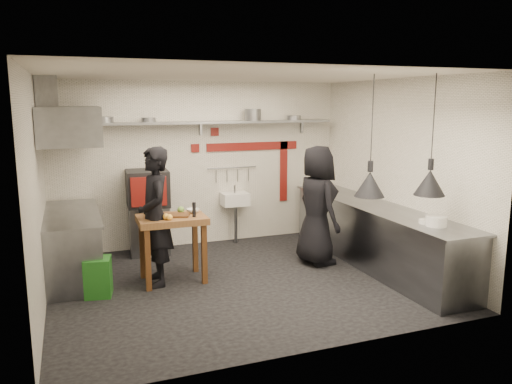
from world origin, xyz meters
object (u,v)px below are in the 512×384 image
object	(u,v)px
chef_left	(155,217)
chef_right	(317,205)
combi_oven	(148,188)
oven_stand	(149,229)
prep_table	(173,249)
green_bin	(98,277)

from	to	relation	value
chef_left	chef_right	xyz separation A→B (m)	(2.46, 0.03, -0.03)
combi_oven	chef_left	xyz separation A→B (m)	(-0.12, -1.42, -0.15)
oven_stand	chef_right	size ratio (longest dim) A/B	0.44
prep_table	combi_oven	bearing A→B (deg)	95.15
green_bin	chef_right	world-z (taller)	chef_right
oven_stand	chef_right	xyz separation A→B (m)	(2.33, -1.43, 0.51)
chef_right	oven_stand	bearing A→B (deg)	54.85
oven_stand	prep_table	size ratio (longest dim) A/B	0.87
oven_stand	combi_oven	size ratio (longest dim) A/B	1.22
chef_right	chef_left	bearing A→B (deg)	86.95
combi_oven	prep_table	world-z (taller)	combi_oven
chef_left	chef_right	size ratio (longest dim) A/B	1.03
green_bin	chef_left	distance (m)	1.06
green_bin	chef_right	distance (m)	3.31
oven_stand	prep_table	world-z (taller)	prep_table
combi_oven	green_bin	bearing A→B (deg)	-116.16
combi_oven	chef_right	world-z (taller)	chef_right
chef_right	combi_oven	bearing A→B (deg)	55.60
combi_oven	prep_table	distance (m)	1.53
green_bin	oven_stand	bearing A→B (deg)	61.05
oven_stand	green_bin	world-z (taller)	oven_stand
green_bin	chef_left	bearing A→B (deg)	13.29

